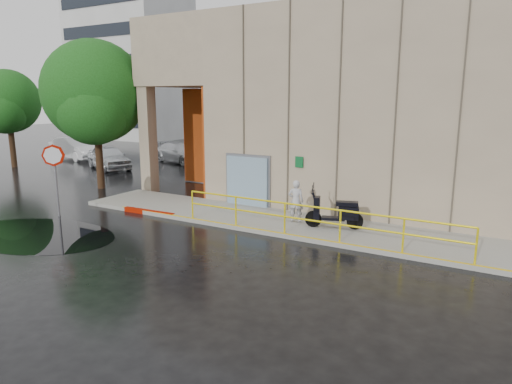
# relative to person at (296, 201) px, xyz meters

# --- Properties ---
(ground) EXTENTS (120.00, 120.00, 0.00)m
(ground) POSITION_rel_person_xyz_m (-3.04, -4.56, -0.91)
(ground) COLOR black
(ground) RESTS_ON ground
(sidewalk) EXTENTS (20.00, 3.00, 0.15)m
(sidewalk) POSITION_rel_person_xyz_m (0.96, -0.06, -0.83)
(sidewalk) COLOR gray
(sidewalk) RESTS_ON ground
(building) EXTENTS (20.00, 10.17, 8.00)m
(building) POSITION_rel_person_xyz_m (2.06, 6.43, 3.30)
(building) COLOR gray
(building) RESTS_ON ground
(guardrail) EXTENTS (9.56, 0.06, 1.03)m
(guardrail) POSITION_rel_person_xyz_m (1.21, -1.41, -0.23)
(guardrail) COLOR yellow
(guardrail) RESTS_ON sidewalk
(distant_building) EXTENTS (12.00, 8.08, 15.00)m
(distant_building) POSITION_rel_person_xyz_m (-31.04, 23.42, 6.59)
(distant_building) COLOR #B3B3AE
(distant_building) RESTS_ON ground
(person) EXTENTS (0.63, 0.51, 1.52)m
(person) POSITION_rel_person_xyz_m (0.00, 0.00, 0.00)
(person) COLOR #B7B7BC
(person) RESTS_ON sidewalk
(scooter) EXTENTS (2.00, 1.19, 1.51)m
(scooter) POSITION_rel_person_xyz_m (1.49, -0.05, 0.11)
(scooter) COLOR black
(scooter) RESTS_ON sidewalk
(stop_sign) EXTENTS (0.64, 0.60, 2.79)m
(stop_sign) POSITION_rel_person_xyz_m (-8.54, -3.38, 1.10)
(stop_sign) COLOR slate
(stop_sign) RESTS_ON ground
(red_curb) EXTENTS (2.41, 0.28, 0.18)m
(red_curb) POSITION_rel_person_xyz_m (-5.67, -1.46, -0.82)
(red_curb) COLOR #9C1200
(red_curb) RESTS_ON ground
(puddle) EXTENTS (6.31, 4.28, 0.01)m
(puddle) POSITION_rel_person_xyz_m (-7.09, -5.37, -0.91)
(puddle) COLOR black
(puddle) RESTS_ON ground
(car_a) EXTENTS (4.73, 3.40, 1.49)m
(car_a) POSITION_rel_person_xyz_m (-15.90, 5.88, -0.16)
(car_a) COLOR silver
(car_a) RESTS_ON ground
(car_b) EXTENTS (5.16, 2.57, 1.63)m
(car_b) POSITION_rel_person_xyz_m (-21.57, 7.91, -0.10)
(car_b) COLOR silver
(car_b) RESTS_ON ground
(car_c) EXTENTS (5.14, 3.19, 1.39)m
(car_c) POSITION_rel_person_xyz_m (-13.74, 10.40, -0.21)
(car_c) COLOR #BABDC2
(car_c) RESTS_ON ground
(tree_near) EXTENTS (4.98, 4.98, 7.26)m
(tree_near) POSITION_rel_person_xyz_m (-11.29, 1.11, 3.66)
(tree_near) COLOR black
(tree_near) RESTS_ON ground
(tree_far) EXTENTS (4.02, 4.03, 6.26)m
(tree_far) POSITION_rel_person_xyz_m (-21.82, 3.19, 3.17)
(tree_far) COLOR black
(tree_far) RESTS_ON ground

